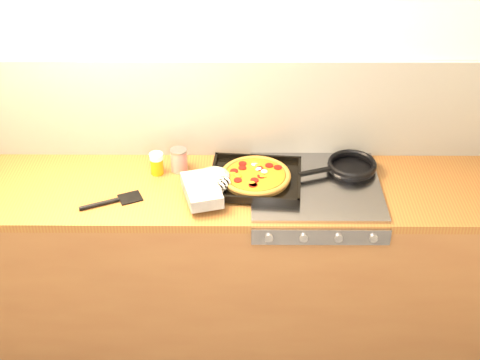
{
  "coord_description": "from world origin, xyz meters",
  "views": [
    {
      "loc": [
        0.12,
        -1.46,
        2.65
      ],
      "look_at": [
        0.1,
        1.08,
        0.95
      ],
      "focal_mm": 50.0,
      "sensor_mm": 36.0,
      "label": 1
    }
  ],
  "objects_px": {
    "tomato_can": "(179,160)",
    "juice_glass": "(157,163)",
    "pizza_on_tray": "(241,179)",
    "frying_pan": "(351,166)"
  },
  "relations": [
    {
      "from": "frying_pan",
      "to": "juice_glass",
      "type": "distance_m",
      "value": 0.92
    },
    {
      "from": "frying_pan",
      "to": "tomato_can",
      "type": "distance_m",
      "value": 0.82
    },
    {
      "from": "tomato_can",
      "to": "juice_glass",
      "type": "bearing_deg",
      "value": -164.99
    },
    {
      "from": "pizza_on_tray",
      "to": "juice_glass",
      "type": "distance_m",
      "value": 0.42
    },
    {
      "from": "tomato_can",
      "to": "juice_glass",
      "type": "distance_m",
      "value": 0.11
    },
    {
      "from": "frying_pan",
      "to": "tomato_can",
      "type": "relative_size",
      "value": 3.6
    },
    {
      "from": "juice_glass",
      "to": "pizza_on_tray",
      "type": "bearing_deg",
      "value": -16.5
    },
    {
      "from": "frying_pan",
      "to": "tomato_can",
      "type": "height_order",
      "value": "tomato_can"
    },
    {
      "from": "pizza_on_tray",
      "to": "juice_glass",
      "type": "relative_size",
      "value": 5.28
    },
    {
      "from": "pizza_on_tray",
      "to": "juice_glass",
      "type": "height_order",
      "value": "juice_glass"
    }
  ]
}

